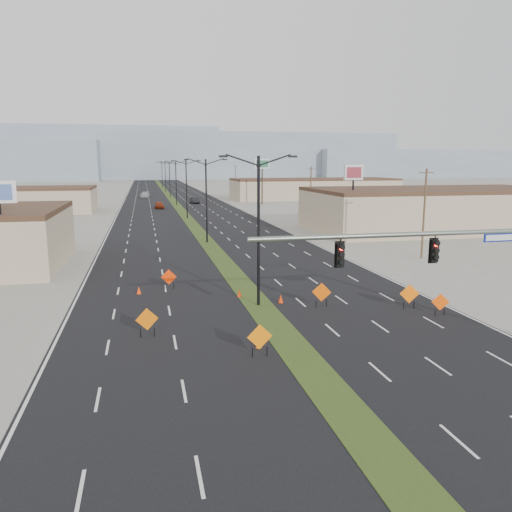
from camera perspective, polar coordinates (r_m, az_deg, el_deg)
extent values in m
plane|color=gray|center=(23.26, 7.10, -13.69)|extent=(600.00, 600.00, 0.00)
cube|color=black|center=(120.51, -9.17, 5.89)|extent=(25.00, 400.00, 0.02)
cube|color=#2D4117|center=(120.51, -9.17, 5.89)|extent=(2.00, 400.00, 0.04)
cube|color=tan|center=(108.02, -25.95, 5.64)|extent=(30.00, 14.00, 4.50)
cube|color=tan|center=(77.25, 19.83, 4.90)|extent=(36.00, 18.00, 5.50)
cube|color=tan|center=(137.77, 6.64, 7.56)|extent=(44.00, 16.00, 5.00)
cube|color=gray|center=(323.43, -4.32, 11.32)|extent=(220.00, 50.00, 28.00)
cube|color=gray|center=(362.13, 18.79, 9.92)|extent=(160.00, 50.00, 18.00)
cube|color=gray|center=(340.73, -16.79, 11.20)|extent=(140.00, 50.00, 32.00)
cylinder|color=slate|center=(25.47, 16.97, 2.38)|extent=(16.00, 0.24, 0.24)
cube|color=navy|center=(28.42, 26.13, 1.92)|extent=(1.90, 0.04, 0.45)
cube|color=black|center=(24.09, 9.59, 0.13)|extent=(0.50, 0.28, 1.30)
sphere|color=#FF0C05|center=(23.88, 9.76, 0.89)|extent=(0.22, 0.22, 0.22)
cube|color=black|center=(26.37, 19.71, 0.55)|extent=(0.50, 0.28, 1.30)
sphere|color=#FF0C05|center=(26.19, 19.94, 1.25)|extent=(0.22, 0.22, 0.22)
cylinder|color=black|center=(33.05, 0.29, 2.70)|extent=(0.20, 0.20, 10.00)
cube|color=black|center=(32.31, -3.76, 11.30)|extent=(0.55, 0.24, 0.14)
cube|color=black|center=(33.34, 4.23, 11.27)|extent=(0.55, 0.24, 0.14)
cylinder|color=black|center=(60.53, -5.69, 6.22)|extent=(0.20, 0.20, 10.00)
cube|color=black|center=(60.13, -7.99, 10.87)|extent=(0.55, 0.24, 0.14)
cube|color=black|center=(60.68, -3.58, 10.94)|extent=(0.55, 0.24, 0.14)
cylinder|color=black|center=(88.33, -7.94, 7.52)|extent=(0.20, 0.20, 10.00)
cube|color=black|center=(88.06, -9.54, 10.69)|extent=(0.55, 0.24, 0.14)
cube|color=black|center=(88.44, -6.51, 10.77)|extent=(0.55, 0.24, 0.14)
cylinder|color=black|center=(116.23, -9.12, 8.19)|extent=(0.20, 0.20, 10.00)
cube|color=black|center=(116.02, -10.34, 10.60)|extent=(0.55, 0.24, 0.14)
cube|color=black|center=(116.31, -8.04, 10.66)|extent=(0.55, 0.24, 0.14)
cylinder|color=black|center=(144.17, -9.84, 8.60)|extent=(0.20, 0.20, 10.00)
cube|color=black|center=(144.00, -10.83, 10.54)|extent=(0.55, 0.24, 0.14)
cube|color=black|center=(144.24, -8.97, 10.60)|extent=(0.55, 0.24, 0.14)
cylinder|color=black|center=(172.13, -10.33, 8.88)|extent=(0.20, 0.20, 10.00)
cube|color=black|center=(171.99, -11.16, 10.50)|extent=(0.55, 0.24, 0.14)
cube|color=black|center=(172.18, -9.61, 10.55)|extent=(0.55, 0.24, 0.14)
cylinder|color=black|center=(200.10, -10.68, 9.08)|extent=(0.20, 0.20, 10.00)
cube|color=black|center=(199.98, -11.40, 10.47)|extent=(0.55, 0.24, 0.14)
cube|color=black|center=(200.15, -10.06, 10.52)|extent=(0.55, 0.24, 0.14)
cylinder|color=#4C3823|center=(52.82, 18.65, 4.55)|extent=(0.20, 0.20, 9.00)
cube|color=#4C3823|center=(52.58, 18.91, 8.99)|extent=(1.60, 0.10, 0.10)
cylinder|color=#4C3823|center=(84.61, 6.27, 7.09)|extent=(0.20, 0.20, 9.00)
cube|color=#4C3823|center=(84.46, 6.33, 9.87)|extent=(1.60, 0.10, 0.10)
cylinder|color=#4C3823|center=(118.23, 0.74, 8.12)|extent=(0.20, 0.20, 9.00)
cube|color=#4C3823|center=(118.12, 0.74, 10.11)|extent=(1.60, 0.10, 0.10)
cylinder|color=#4C3823|center=(152.47, -2.34, 8.66)|extent=(0.20, 0.20, 9.00)
cube|color=#4C3823|center=(152.39, -2.35, 10.20)|extent=(1.60, 0.10, 0.10)
imported|color=maroon|center=(108.83, -10.99, 5.75)|extent=(1.99, 4.56, 1.53)
imported|color=black|center=(121.36, -7.02, 6.33)|extent=(2.20, 4.72, 1.50)
imported|color=#A9AEB2|center=(143.79, -12.57, 6.83)|extent=(2.93, 5.85, 1.63)
cube|color=#D85F04|center=(28.36, -12.36, -7.07)|extent=(1.25, 0.25, 1.26)
cylinder|color=black|center=(28.61, -13.04, -8.60)|extent=(0.05, 0.05, 0.53)
cylinder|color=black|center=(28.61, -11.55, -8.54)|extent=(0.05, 0.05, 0.53)
cube|color=orange|center=(25.00, 0.43, -9.20)|extent=(1.28, 0.08, 1.28)
cylinder|color=black|center=(25.20, -0.41, -10.98)|extent=(0.05, 0.05, 0.53)
cylinder|color=black|center=(25.36, 1.27, -10.84)|extent=(0.05, 0.05, 0.53)
cube|color=#F73305|center=(38.61, -9.94, -2.38)|extent=(1.17, 0.25, 1.18)
cylinder|color=black|center=(38.76, -10.41, -3.46)|extent=(0.05, 0.05, 0.49)
cylinder|color=black|center=(38.79, -9.39, -3.42)|extent=(0.05, 0.05, 0.49)
cube|color=#F15605|center=(33.61, 7.51, -4.12)|extent=(1.20, 0.48, 1.27)
cylinder|color=black|center=(33.70, 6.88, -5.46)|extent=(0.05, 0.05, 0.53)
cylinder|color=black|center=(33.94, 8.06, -5.37)|extent=(0.05, 0.05, 0.53)
cube|color=#FF6A05|center=(34.41, 17.13, -4.14)|extent=(1.26, 0.31, 1.28)
cylinder|color=black|center=(34.44, 16.52, -5.48)|extent=(0.05, 0.05, 0.53)
cylinder|color=black|center=(34.80, 17.60, -5.37)|extent=(0.05, 0.05, 0.53)
cube|color=#FF4F05|center=(33.62, 20.32, -4.95)|extent=(1.04, 0.42, 1.10)
cylinder|color=black|center=(33.63, 19.79, -6.12)|extent=(0.05, 0.05, 0.46)
cylinder|color=black|center=(33.97, 20.70, -6.02)|extent=(0.05, 0.05, 0.46)
cone|color=#FA6705|center=(26.42, 0.31, -9.93)|extent=(0.38, 0.38, 0.54)
cone|color=#FB3305|center=(36.10, -1.90, -4.27)|extent=(0.39, 0.39, 0.57)
cone|color=red|center=(34.62, 2.84, -4.91)|extent=(0.36, 0.36, 0.59)
cone|color=#FF3905|center=(37.90, -13.25, -3.84)|extent=(0.44, 0.44, 0.56)
cylinder|color=black|center=(45.22, -26.99, 1.58)|extent=(0.24, 0.24, 6.73)
cylinder|color=black|center=(68.86, 10.96, 5.64)|extent=(0.24, 0.24, 7.71)
cube|color=white|center=(68.63, 11.09, 9.36)|extent=(3.03, 1.14, 2.03)
cube|color=#90303D|center=(68.45, 11.16, 9.35)|extent=(2.36, 0.69, 1.42)
cylinder|color=black|center=(118.21, 0.69, 8.05)|extent=(0.24, 0.24, 8.70)
cube|color=white|center=(118.10, 0.70, 10.49)|extent=(3.40, 1.27, 2.29)
cube|color=#317C54|center=(117.91, 0.72, 10.49)|extent=(2.66, 0.79, 1.60)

